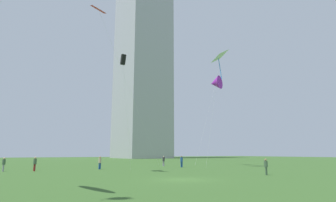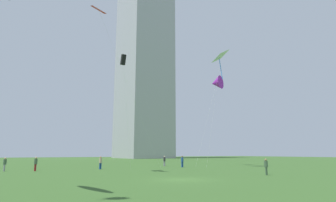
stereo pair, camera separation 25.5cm
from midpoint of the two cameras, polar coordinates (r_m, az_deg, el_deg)
name	(u,v)px [view 2 (the right image)]	position (r m, az deg, el deg)	size (l,w,h in m)	color
ground	(182,180)	(23.93, 3.20, -16.07)	(280.00, 280.00, 0.00)	#335623
person_standing_0	(36,163)	(38.53, -25.71, -11.54)	(0.39, 0.39, 1.75)	maroon
person_standing_1	(164,160)	(48.12, -0.60, -12.25)	(0.38, 0.38, 1.72)	gray
person_standing_2	(5,163)	(39.82, -30.74, -11.10)	(0.37, 0.37, 1.68)	gray
person_standing_3	(266,166)	(30.42, 19.99, -12.55)	(0.36, 0.36, 1.63)	#3F593F
person_standing_4	(182,161)	(44.35, 3.16, -12.32)	(0.39, 0.39, 1.77)	#1E478C
person_standing_5	(100,162)	(39.97, -13.72, -12.22)	(0.39, 0.39, 1.74)	#1E478C
kite_flying_1	(123,60)	(33.59, -9.10, 8.43)	(2.61, 2.92, 13.89)	silver
kite_flying_2	(220,57)	(48.16, 10.98, 8.94)	(4.41, 2.91, 19.39)	silver
kite_flying_3	(99,10)	(36.81, -13.97, 17.86)	(12.00, 5.12, 20.42)	silver
kite_flying_5	(216,83)	(52.97, 10.19, 3.74)	(6.67, 2.95, 16.70)	silver
distant_highrise_0	(144,43)	(134.85, -4.88, 12.04)	(19.89, 23.56, 108.96)	#A8A8AD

